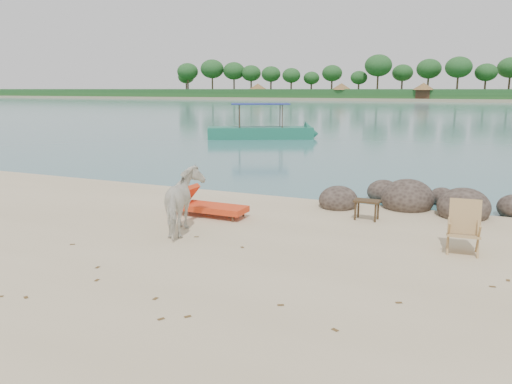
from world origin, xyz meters
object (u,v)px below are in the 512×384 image
(side_table, at_px, (367,211))
(cow, at_px, (185,203))
(boat_near, at_px, (260,109))
(boulders, at_px, (426,203))
(lounge_chair, at_px, (214,205))
(deck_chair, at_px, (464,230))

(side_table, bearing_deg, cow, -139.41)
(side_table, bearing_deg, boat_near, 122.67)
(boulders, distance_m, side_table, 2.11)
(side_table, relative_size, boat_near, 0.08)
(boat_near, bearing_deg, boulders, -80.82)
(cow, distance_m, side_table, 4.39)
(lounge_chair, bearing_deg, cow, -84.57)
(side_table, bearing_deg, boulders, 57.01)
(deck_chair, height_order, boat_near, boat_near)
(deck_chair, bearing_deg, boat_near, 118.45)
(cow, xyz_separation_m, deck_chair, (5.62, 0.93, -0.20))
(cow, bearing_deg, deck_chair, 165.70)
(side_table, distance_m, lounge_chair, 3.74)
(cow, bearing_deg, boulders, -160.13)
(cow, relative_size, lounge_chair, 0.80)
(cow, relative_size, deck_chair, 1.67)
(boulders, relative_size, boat_near, 0.83)
(lounge_chair, xyz_separation_m, boat_near, (-7.09, 19.36, 1.53))
(deck_chair, bearing_deg, boulders, 101.39)
(cow, distance_m, deck_chair, 5.70)
(boat_near, bearing_deg, deck_chair, -83.82)
(boulders, bearing_deg, deck_chair, -74.28)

